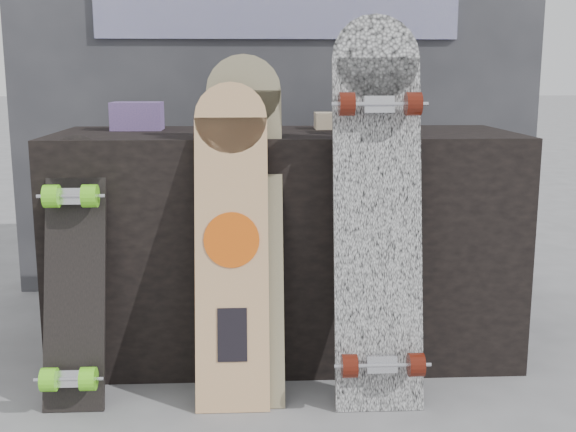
{
  "coord_description": "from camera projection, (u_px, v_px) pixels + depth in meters",
  "views": [
    {
      "loc": [
        -0.12,
        -2.04,
        1.0
      ],
      "look_at": [
        -0.01,
        0.2,
        0.56
      ],
      "focal_mm": 45.0,
      "sensor_mm": 36.0,
      "label": 1
    }
  ],
  "objects": [
    {
      "name": "merch_box_flat",
      "position": [
        345.0,
        121.0,
        2.66
      ],
      "size": [
        0.22,
        0.1,
        0.06
      ],
      "primitive_type": "cube",
      "color": "#D1B78C",
      "rests_on": "vendor_table"
    },
    {
      "name": "booth",
      "position": [
        277.0,
        51.0,
        3.3
      ],
      "size": [
        2.4,
        0.22,
        2.2
      ],
      "color": "#313136",
      "rests_on": "ground"
    },
    {
      "name": "longboard_cascadia",
      "position": [
        378.0,
        204.0,
        2.18
      ],
      "size": [
        0.27,
        0.32,
        1.18
      ],
      "rotation": [
        -0.2,
        0.0,
        0.0
      ],
      "color": "white",
      "rests_on": "ground"
    },
    {
      "name": "longboard_celtic",
      "position": [
        245.0,
        216.0,
        2.25
      ],
      "size": [
        0.24,
        0.33,
        1.07
      ],
      "rotation": [
        -0.29,
        0.0,
        0.0
      ],
      "color": "beige",
      "rests_on": "ground"
    },
    {
      "name": "merch_box_small",
      "position": [
        371.0,
        116.0,
        2.44
      ],
      "size": [
        0.14,
        0.14,
        0.12
      ],
      "primitive_type": "cube",
      "color": "#473C7B",
      "rests_on": "vendor_table"
    },
    {
      "name": "ground",
      "position": [
        293.0,
        408.0,
        2.2
      ],
      "size": [
        60.0,
        60.0,
        0.0
      ],
      "primitive_type": "plane",
      "color": "slate",
      "rests_on": "ground"
    },
    {
      "name": "skateboard_dark",
      "position": [
        74.0,
        270.0,
        2.19
      ],
      "size": [
        0.18,
        0.31,
        0.82
      ],
      "rotation": [
        -0.28,
        0.0,
        0.0
      ],
      "color": "black",
      "rests_on": "ground"
    },
    {
      "name": "vendor_table",
      "position": [
        285.0,
        243.0,
        2.61
      ],
      "size": [
        1.6,
        0.6,
        0.8
      ],
      "primitive_type": "cube",
      "color": "black",
      "rests_on": "ground"
    },
    {
      "name": "merch_box_purple",
      "position": [
        137.0,
        116.0,
        2.61
      ],
      "size": [
        0.18,
        0.12,
        0.1
      ],
      "primitive_type": "cube",
      "color": "#473C7B",
      "rests_on": "vendor_table"
    },
    {
      "name": "longboard_geisha",
      "position": [
        232.0,
        235.0,
        2.2
      ],
      "size": [
        0.22,
        0.26,
        0.98
      ],
      "rotation": [
        -0.25,
        0.0,
        0.0
      ],
      "color": "tan",
      "rests_on": "ground"
    }
  ]
}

